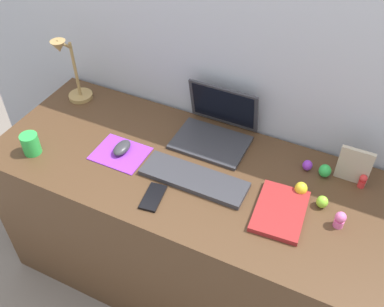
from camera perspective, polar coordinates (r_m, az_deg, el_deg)
name	(u,v)px	position (r m, az deg, el deg)	size (l,w,h in m)	color
ground_plane	(192,274)	(2.28, 0.02, -15.45)	(6.00, 6.00, 0.00)	slate
back_wall	(228,116)	(1.94, 4.75, 4.90)	(2.83, 0.05, 1.50)	#B2B7C1
desk	(192,229)	(1.97, 0.03, -9.82)	(1.63, 0.65, 0.74)	#4C331E
laptop	(216,126)	(1.81, 3.11, 3.61)	(0.30, 0.26, 0.21)	#333338
keyboard	(194,179)	(1.65, 0.25, -3.28)	(0.41, 0.13, 0.02)	#333338
mousepad	(120,154)	(1.78, -9.31, 0.00)	(0.21, 0.17, 0.00)	purple
mouse	(122,148)	(1.78, -9.11, 0.74)	(0.06, 0.10, 0.03)	#333338
cell_phone	(153,197)	(1.60, -5.08, -5.67)	(0.06, 0.13, 0.01)	black
desk_lamp	(71,72)	(2.02, -15.47, 10.17)	(0.11, 0.15, 0.33)	#A5844C
notebook_pad	(280,211)	(1.58, 11.40, -7.36)	(0.17, 0.24, 0.02)	maroon
picture_frame	(354,166)	(1.71, 20.37, -1.48)	(0.12, 0.02, 0.15)	#B2A58C
coffee_mug	(31,144)	(1.85, -20.27, 1.18)	(0.07, 0.07, 0.09)	green
toy_figurine_purple	(307,165)	(1.74, 14.80, -1.48)	(0.04, 0.04, 0.04)	purple
toy_figurine_green	(325,171)	(1.73, 16.92, -2.16)	(0.05, 0.05, 0.05)	green
toy_figurine_red	(363,181)	(1.73, 21.33, -3.34)	(0.03, 0.03, 0.06)	red
toy_figurine_yellow	(301,189)	(1.64, 14.01, -4.45)	(0.05, 0.05, 0.05)	yellow
toy_figurine_pink	(340,219)	(1.57, 18.70, -8.14)	(0.04, 0.04, 0.06)	pink
toy_figurine_lime	(322,202)	(1.62, 16.59, -6.05)	(0.04, 0.04, 0.05)	#8CDB33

